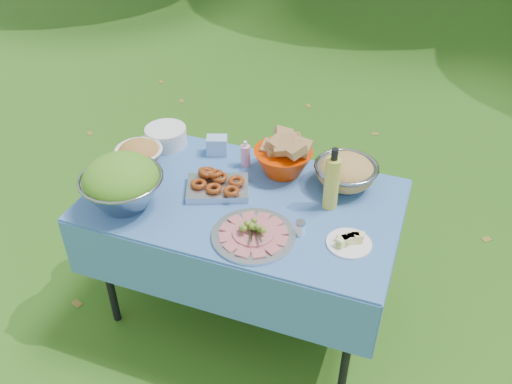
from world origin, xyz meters
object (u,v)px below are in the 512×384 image
Objects in this scene: plate_stack at (166,136)px; bread_bowl at (283,156)px; salad_bowl at (122,183)px; oil_bottle at (332,179)px; pasta_bowl_steel at (346,172)px; picnic_table at (244,257)px; charcuterie_platter at (253,229)px.

bread_bowl is at bearing -3.09° from plate_stack.
salad_bowl reaches higher than bread_bowl.
plate_stack is 0.71× the size of oil_bottle.
pasta_bowl_steel is at bearing -0.82° from bread_bowl.
salad_bowl is at bearing -160.63° from oil_bottle.
picnic_table is 4.96× the size of bread_bowl.
charcuterie_platter is 1.17× the size of oil_bottle.
picnic_table is at bearing -28.71° from plate_stack.
salad_bowl is 0.95m from oil_bottle.
bread_bowl is (0.11, 0.27, 0.48)m from picnic_table.
bread_bowl is 0.35m from oil_bottle.
charcuterie_platter is (-0.29, -0.50, -0.04)m from pasta_bowl_steel.
plate_stack reaches higher than charcuterie_platter.
charcuterie_platter is (0.64, -0.01, -0.08)m from salad_bowl.
oil_bottle is (0.90, 0.32, 0.03)m from salad_bowl.
bread_bowl is 0.32m from pasta_bowl_steel.
oil_bottle is at bearing -99.24° from pasta_bowl_steel.
pasta_bowl_steel is at bearing 60.35° from charcuterie_platter.
pasta_bowl_steel is 0.97× the size of oil_bottle.
pasta_bowl_steel is at bearing 28.27° from salad_bowl.
oil_bottle is at bearing -32.97° from bread_bowl.
picnic_table is 3.85× the size of salad_bowl.
salad_bowl reaches higher than charcuterie_platter.
bread_bowl reaches higher than picnic_table.
oil_bottle is at bearing -13.10° from plate_stack.
plate_stack is (-0.56, 0.31, 0.43)m from picnic_table.
pasta_bowl_steel reaches higher than picnic_table.
pasta_bowl_steel is 0.82× the size of charcuterie_platter.
plate_stack is 0.68m from bread_bowl.
bread_bowl reaches higher than pasta_bowl_steel.
plate_stack is 0.60× the size of charcuterie_platter.
plate_stack is 0.75× the size of bread_bowl.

